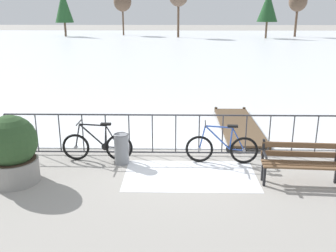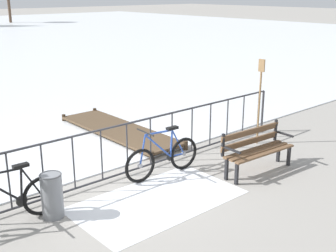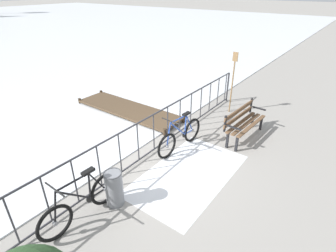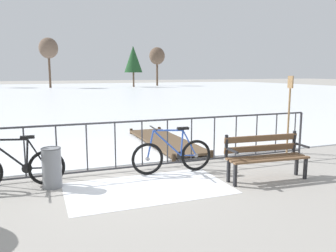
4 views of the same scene
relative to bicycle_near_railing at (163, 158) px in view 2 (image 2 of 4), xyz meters
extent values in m
plane|color=#9E9991|center=(-0.80, 0.45, -0.37)|extent=(160.00, 160.00, 0.00)
cube|color=white|center=(-0.77, -0.75, -0.36)|extent=(2.90, 1.64, 0.01)
cylinder|color=#38383D|center=(-0.80, 0.45, 0.68)|extent=(9.00, 0.04, 0.04)
cylinder|color=#38383D|center=(-0.80, 0.45, -0.29)|extent=(9.00, 0.04, 0.04)
cylinder|color=#38383D|center=(3.70, 0.45, 0.16)|extent=(0.06, 0.06, 1.05)
cylinder|color=#38383D|center=(-2.82, 0.45, 0.20)|extent=(0.03, 0.03, 0.97)
cylinder|color=#38383D|center=(-2.24, 0.45, 0.20)|extent=(0.03, 0.03, 0.97)
cylinder|color=#38383D|center=(-1.67, 0.45, 0.20)|extent=(0.03, 0.03, 0.97)
cylinder|color=#38383D|center=(-1.09, 0.45, 0.20)|extent=(0.03, 0.03, 0.97)
cylinder|color=#38383D|center=(-0.52, 0.45, 0.20)|extent=(0.03, 0.03, 0.97)
cylinder|color=#38383D|center=(0.06, 0.45, 0.20)|extent=(0.03, 0.03, 0.97)
cylinder|color=#38383D|center=(0.64, 0.45, 0.20)|extent=(0.03, 0.03, 0.97)
cylinder|color=#38383D|center=(1.21, 0.45, 0.20)|extent=(0.03, 0.03, 0.97)
cylinder|color=#38383D|center=(1.79, 0.45, 0.20)|extent=(0.03, 0.03, 0.97)
cylinder|color=#38383D|center=(2.36, 0.45, 0.20)|extent=(0.03, 0.03, 0.97)
cylinder|color=#38383D|center=(2.94, 0.45, 0.20)|extent=(0.03, 0.03, 0.97)
cylinder|color=#38383D|center=(3.52, 0.45, 0.20)|extent=(0.03, 0.03, 0.97)
torus|color=black|center=(0.52, -0.03, -0.04)|extent=(0.66, 0.10, 0.66)
cylinder|color=gray|center=(0.52, -0.03, -0.04)|extent=(0.08, 0.07, 0.08)
torus|color=black|center=(-0.53, 0.03, -0.04)|extent=(0.66, 0.10, 0.66)
cylinder|color=gray|center=(-0.53, 0.03, -0.04)|extent=(0.08, 0.07, 0.08)
cylinder|color=#2D51B2|center=(0.21, -0.01, 0.25)|extent=(0.08, 0.04, 0.53)
cylinder|color=#2D51B2|center=(-0.11, 0.01, 0.26)|extent=(0.61, 0.08, 0.59)
cylinder|color=#2D51B2|center=(-0.09, 0.01, 0.53)|extent=(0.63, 0.08, 0.07)
cylinder|color=#2D51B2|center=(0.35, -0.02, -0.03)|extent=(0.34, 0.05, 0.05)
cylinder|color=#2D51B2|center=(0.37, -0.02, 0.24)|extent=(0.32, 0.05, 0.56)
cylinder|color=#2D51B2|center=(-0.46, 0.03, 0.25)|extent=(0.16, 0.04, 0.59)
cube|color=black|center=(0.23, -0.01, 0.55)|extent=(0.25, 0.12, 0.05)
cylinder|color=black|center=(-0.40, 0.03, 0.59)|extent=(0.06, 0.52, 0.03)
cylinder|color=black|center=(0.19, -0.01, -0.02)|extent=(0.18, 0.03, 0.18)
torus|color=black|center=(-2.45, 0.09, -0.04)|extent=(0.66, 0.07, 0.66)
cylinder|color=gray|center=(-2.45, 0.09, -0.04)|extent=(0.08, 0.06, 0.08)
cylinder|color=black|center=(-2.77, 0.09, 0.25)|extent=(0.08, 0.04, 0.53)
cylinder|color=black|center=(-3.08, 0.10, 0.26)|extent=(0.61, 0.05, 0.59)
cylinder|color=black|center=(-3.06, 0.10, 0.53)|extent=(0.63, 0.05, 0.07)
cylinder|color=black|center=(-2.62, 0.09, -0.03)|extent=(0.34, 0.04, 0.05)
cylinder|color=black|center=(-2.60, 0.09, 0.24)|extent=(0.32, 0.04, 0.56)
cube|color=black|center=(-2.74, 0.09, 0.55)|extent=(0.24, 0.10, 0.05)
cylinder|color=black|center=(-2.79, 0.09, -0.02)|extent=(0.18, 0.02, 0.18)
cube|color=brown|center=(1.52, -0.98, 0.07)|extent=(1.60, 0.21, 0.04)
cube|color=brown|center=(1.51, -1.14, 0.07)|extent=(1.60, 0.21, 0.04)
cube|color=brown|center=(1.50, -1.29, 0.07)|extent=(1.60, 0.21, 0.04)
cube|color=brown|center=(1.53, -0.89, 0.21)|extent=(1.60, 0.16, 0.12)
cube|color=brown|center=(1.53, -0.89, 0.41)|extent=(1.60, 0.16, 0.12)
cube|color=black|center=(2.26, -1.32, -0.15)|extent=(0.05, 0.06, 0.44)
cube|color=black|center=(2.28, -1.06, -0.15)|extent=(0.05, 0.06, 0.44)
cube|color=black|center=(2.29, -0.94, 0.30)|extent=(0.05, 0.05, 0.45)
cube|color=black|center=(2.27, -1.19, 0.27)|extent=(0.07, 0.40, 0.04)
cube|color=black|center=(0.75, -1.22, -0.15)|extent=(0.05, 0.06, 0.44)
cube|color=black|center=(0.76, -0.95, -0.15)|extent=(0.05, 0.06, 0.44)
cube|color=black|center=(0.77, -0.84, 0.30)|extent=(0.05, 0.05, 0.45)
cube|color=black|center=(0.75, -1.09, 0.27)|extent=(0.07, 0.40, 0.04)
cylinder|color=gray|center=(-2.37, -0.08, -0.01)|extent=(0.34, 0.34, 0.72)
torus|color=#494A4E|center=(-2.37, -0.08, 0.35)|extent=(0.35, 0.35, 0.02)
cylinder|color=#937047|center=(2.88, -0.05, 0.48)|extent=(0.04, 0.04, 1.70)
cube|color=#937047|center=(2.88, -0.05, 1.47)|extent=(0.03, 0.16, 0.28)
cube|color=brown|center=(0.83, 2.65, -0.25)|extent=(1.10, 3.80, 0.06)
cylinder|color=#3C2E20|center=(0.33, 0.75, -0.27)|extent=(0.10, 0.10, 0.20)
cylinder|color=#3C2E20|center=(1.32, 0.75, -0.27)|extent=(0.10, 0.10, 0.20)
cylinder|color=#3C2E20|center=(0.33, 4.55, -0.27)|extent=(0.10, 0.10, 0.20)
cylinder|color=#3C2E20|center=(1.32, 4.55, -0.27)|extent=(0.10, 0.10, 0.20)
cylinder|color=brown|center=(14.51, 42.67, 1.50)|extent=(0.30, 0.30, 3.73)
camera|label=1|loc=(-1.11, -8.39, 3.15)|focal=40.37mm
camera|label=2|loc=(-5.11, -5.96, 3.08)|focal=46.76mm
camera|label=3|loc=(-4.90, -3.21, 3.40)|focal=28.44mm
camera|label=4|loc=(-2.55, -6.41, 1.70)|focal=36.73mm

